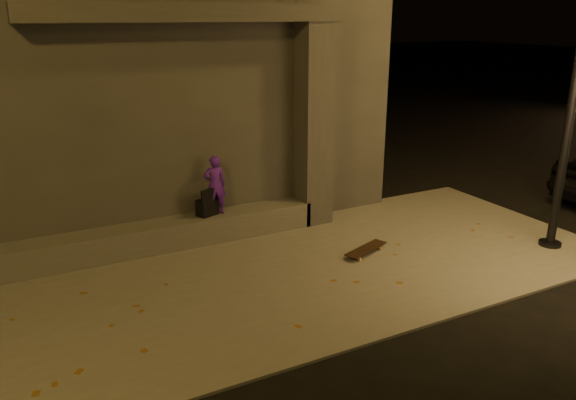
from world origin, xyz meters
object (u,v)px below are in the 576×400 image
column (314,126)px  skateboarder (215,185)px  skateboard (366,249)px  backpack (207,206)px

column → skateboarder: size_ratio=3.51×
column → skateboard: column is taller
column → skateboarder: bearing=180.0°
column → skateboard: bearing=-90.3°
column → skateboarder: (-1.92, 0.00, -0.84)m
skateboarder → backpack: skateboarder is taller
skateboarder → column: bearing=-170.2°
skateboarder → backpack: (-0.15, 0.00, -0.35)m
backpack → skateboard: (2.06, -1.77, -0.54)m
column → skateboard: 2.47m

